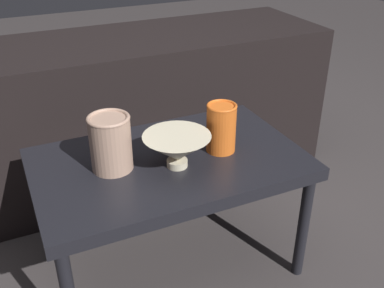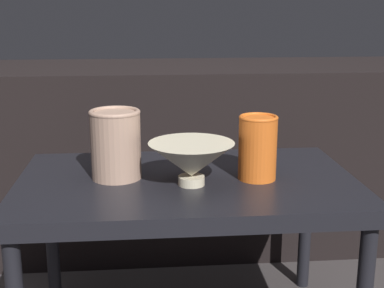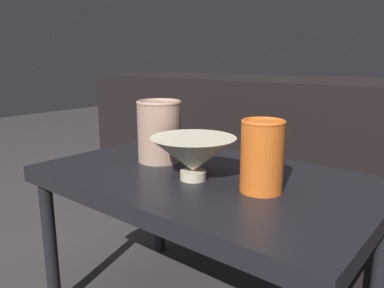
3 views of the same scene
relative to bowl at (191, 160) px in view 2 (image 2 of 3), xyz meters
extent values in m
cube|color=black|center=(-0.01, 0.05, -0.08)|extent=(0.81, 0.50, 0.04)
cylinder|color=black|center=(-0.38, 0.26, -0.29)|extent=(0.04, 0.04, 0.38)
cylinder|color=black|center=(0.36, 0.26, -0.29)|extent=(0.04, 0.04, 0.38)
cube|color=black|center=(-0.01, 0.66, -0.17)|extent=(1.80, 0.50, 0.62)
cylinder|color=beige|center=(0.00, 0.00, -0.05)|extent=(0.06, 0.06, 0.02)
cone|color=beige|center=(0.00, 0.00, 0.00)|extent=(0.20, 0.20, 0.08)
cylinder|color=tan|center=(-0.17, 0.07, 0.02)|extent=(0.12, 0.12, 0.16)
torus|color=tan|center=(-0.17, 0.07, 0.10)|extent=(0.12, 0.12, 0.01)
cylinder|color=orange|center=(0.16, 0.03, 0.02)|extent=(0.09, 0.09, 0.15)
torus|color=orange|center=(0.16, 0.03, 0.09)|extent=(0.09, 0.09, 0.01)
camera|label=1|loc=(-0.43, -1.03, 0.64)|focal=42.00mm
camera|label=2|loc=(-0.10, -1.17, 0.34)|focal=50.00mm
camera|label=3|loc=(0.52, -0.64, 0.22)|focal=35.00mm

